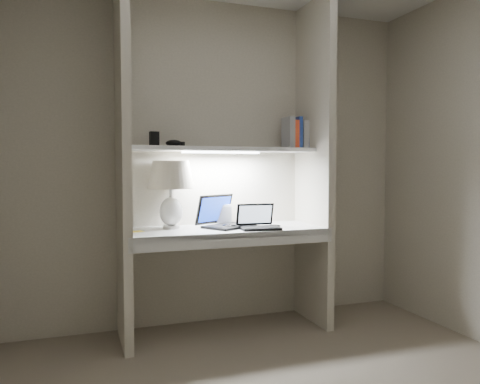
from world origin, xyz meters
name	(u,v)px	position (x,y,z in m)	size (l,w,h in m)	color
back_wall	(215,163)	(0.00, 1.50, 1.25)	(3.20, 0.01, 2.50)	beige
alcove_panel_left	(123,162)	(-0.73, 1.23, 1.25)	(0.06, 0.55, 2.50)	beige
alcove_panel_right	(314,163)	(0.73, 1.23, 1.25)	(0.06, 0.55, 2.50)	beige
desk	(225,231)	(0.00, 1.23, 0.75)	(1.40, 0.55, 0.04)	white
desk_apron	(237,240)	(0.00, 0.96, 0.72)	(1.46, 0.03, 0.10)	silver
shelf	(221,149)	(0.00, 1.32, 1.35)	(1.40, 0.36, 0.03)	silver
strip_light	(221,152)	(0.00, 1.32, 1.33)	(0.60, 0.04, 0.01)	white
table_lamp	(171,183)	(-0.38, 1.32, 1.10)	(0.34, 0.34, 0.49)	white
laptop_main	(224,220)	(0.00, 1.28, 0.82)	(0.46, 0.45, 0.24)	black
laptop_netbook	(258,223)	(0.21, 1.10, 0.81)	(0.30, 0.27, 0.18)	black
speaker	(224,214)	(0.05, 1.43, 0.85)	(0.11, 0.08, 0.16)	silver
mouse	(229,226)	(0.01, 1.18, 0.79)	(0.10, 0.06, 0.04)	black
cable_coil	(274,226)	(0.37, 1.18, 0.78)	(0.09, 0.09, 0.01)	black
sticky_note	(137,231)	(-0.64, 1.24, 0.77)	(0.08, 0.08, 0.00)	yellow
book_row	(299,134)	(0.65, 1.33, 1.48)	(0.23, 0.16, 0.25)	silver
shelf_box	(154,139)	(-0.49, 1.37, 1.42)	(0.06, 0.05, 0.11)	black
shelf_gadget	(174,143)	(-0.35, 1.36, 1.39)	(0.12, 0.09, 0.05)	black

